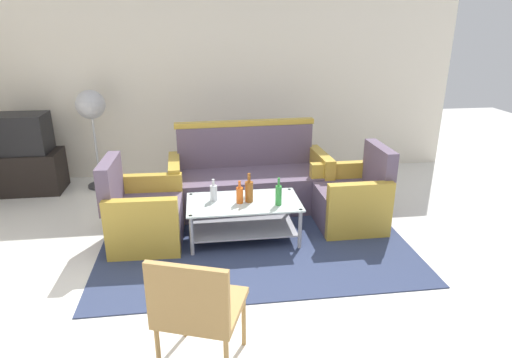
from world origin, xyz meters
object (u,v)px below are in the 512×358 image
cup (249,192)px  armchair_right (351,199)px  pedestal_fan (91,110)px  wicker_chair (196,306)px  bottle_brown (249,191)px  television (22,133)px  couch (249,181)px  tv_stand (30,172)px  armchair_left (143,215)px  bottle_orange (240,195)px  bottle_green (279,195)px  bottle_clear (214,192)px  coffee_table (244,214)px

cup → armchair_right: bearing=4.1°
armchair_right → cup: size_ratio=8.50×
pedestal_fan → wicker_chair: size_ratio=1.51×
bottle_brown → television: (-2.61, 1.68, 0.24)m
television → couch: bearing=163.1°
tv_stand → armchair_left: bearing=-45.2°
tv_stand → television: size_ratio=1.32×
bottle_orange → cup: (0.11, 0.15, -0.04)m
bottle_green → armchair_left: bearing=171.3°
armchair_left → cup: 1.06m
cup → armchair_left: bearing=-177.4°
cup → television: bearing=149.4°
bottle_brown → pedestal_fan: (-1.77, 1.72, 0.49)m
bottle_orange → bottle_green: (0.36, -0.10, 0.02)m
couch → tv_stand: couch is taller
bottle_clear → tv_stand: bearing=144.8°
tv_stand → wicker_chair: size_ratio=0.95×
coffee_table → bottle_clear: bearing=166.9°
television → pedestal_fan: 0.88m
couch → tv_stand: 2.84m
armchair_left → coffee_table: size_ratio=0.77×
bottle_clear → bottle_green: size_ratio=0.80×
bottle_clear → bottle_green: 0.64m
bottle_clear → television: 2.79m
armchair_left → tv_stand: size_ratio=1.06×
couch → television: size_ratio=3.02×
armchair_right → pedestal_fan: bearing=62.0°
bottle_orange → bottle_brown: (0.09, 0.02, 0.02)m
couch → armchair_left: bearing=31.1°
armchair_left → wicker_chair: bearing=17.8°
bottle_green → wicker_chair: size_ratio=0.33×
coffee_table → cup: size_ratio=11.00×
armchair_left → armchair_right: (2.15, 0.13, 0.00)m
couch → bottle_clear: size_ratio=8.29×
armchair_left → pedestal_fan: (-0.74, 1.64, 0.73)m
cup → couch: bearing=83.2°
bottle_clear → armchair_right: bearing=5.2°
coffee_table → bottle_green: 0.42m
armchair_left → bottle_orange: 0.96m
bottle_clear → television: television is taller
bottle_brown → cup: size_ratio=2.89×
armchair_left → bottle_green: armchair_left is taller
coffee_table → television: 3.09m
cup → pedestal_fan: bearing=138.2°
bottle_brown → cup: (0.01, 0.13, -0.06)m
couch → armchair_right: couch is taller
armchair_right → bottle_orange: 1.25m
bottle_brown → television: television is taller
coffee_table → bottle_brown: 0.25m
armchair_right → wicker_chair: (-1.63, -1.92, 0.21)m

